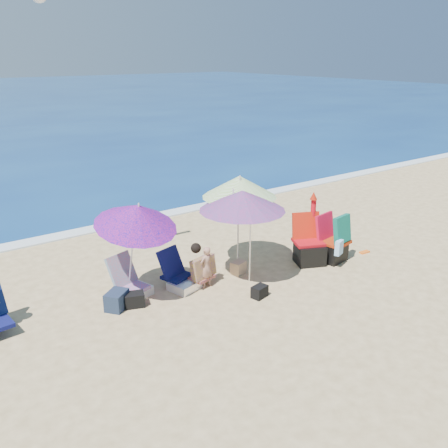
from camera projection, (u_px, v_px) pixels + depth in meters
ground at (267, 290)px, 9.34m from camera, size 120.00×120.00×0.00m
foam at (144, 219)px, 13.23m from camera, size 120.00×0.50×0.04m
umbrella_turquoise at (242, 200)px, 9.16m from camera, size 2.11×2.11×1.88m
umbrella_striped at (239, 186)px, 9.76m from camera, size 1.98×1.98×1.99m
umbrella_blue at (137, 216)px, 8.42m from camera, size 1.64×1.69×1.98m
furled_umbrella at (312, 221)px, 10.58m from camera, size 0.16×0.16×1.49m
chair_navy at (180, 278)px, 9.39m from camera, size 0.67×0.87×0.72m
chair_rainbow at (131, 286)px, 9.05m from camera, size 0.75×0.81×0.76m
camp_chair_left at (309, 249)px, 10.44m from camera, size 0.79×0.82×1.05m
camp_chair_right at (333, 244)px, 10.50m from camera, size 0.67×0.79×1.06m
person_center at (204, 267)px, 9.36m from camera, size 0.60×0.52×0.83m
bag_navy_a at (117, 300)px, 8.61m from camera, size 0.51×0.49×0.32m
bag_black_a at (134, 300)px, 8.70m from camera, size 0.41×0.35×0.25m
bag_tan at (238, 267)px, 9.98m from camera, size 0.36×0.30×0.26m
bag_black_b at (260, 292)px, 9.02m from camera, size 0.33×0.26×0.22m
orange_item at (365, 252)px, 11.04m from camera, size 0.25×0.12×0.03m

